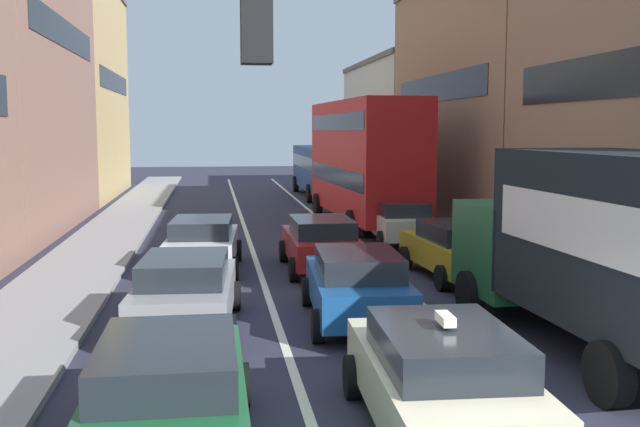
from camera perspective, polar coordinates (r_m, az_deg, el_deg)
sidewalk_left at (r=28.76m, az=-15.72°, el=-1.45°), size 2.60×64.00×0.14m
lane_stripe_left at (r=28.55m, az=-5.71°, el=-1.42°), size 0.16×60.00×0.01m
lane_stripe_right at (r=28.90m, az=1.04°, el=-1.29°), size 0.16×60.00×0.01m
building_row_right at (r=32.09m, az=15.45°, el=7.83°), size 7.20×43.90×10.55m
traffic_light_pole at (r=6.94m, az=-20.77°, el=5.00°), size 3.58×0.38×5.50m
removalist_box_truck at (r=13.73m, az=20.83°, el=-2.16°), size 2.90×7.77×3.58m
taxi_centre_lane_front at (r=9.78m, az=9.32°, el=-12.35°), size 2.21×4.38×1.66m
sedan_left_lane_front at (r=9.29m, az=-11.58°, el=-13.44°), size 2.07×4.30×1.49m
sedan_centre_lane_second at (r=15.17m, az=2.87°, el=-5.46°), size 2.28×4.40×1.49m
wagon_left_lane_second at (r=14.84m, az=-10.32°, el=-5.83°), size 2.29×4.41×1.49m
hatchback_centre_lane_third at (r=20.65m, az=0.09°, el=-2.23°), size 2.08×4.31×1.49m
sedan_left_lane_third at (r=20.83m, az=-9.04°, el=-2.24°), size 2.30×4.41×1.49m
sedan_right_lane_behind_truck at (r=19.92m, az=10.49°, el=-2.67°), size 2.22×4.38×1.49m
wagon_right_lane_far at (r=25.73m, az=6.21°, el=-0.53°), size 2.23×4.38×1.49m
bus_mid_queue_primary at (r=30.31m, az=3.44°, el=4.42°), size 3.11×10.59×5.06m
bus_far_queue_secondary at (r=42.75m, az=0.32°, el=3.62°), size 2.85×10.52×2.90m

